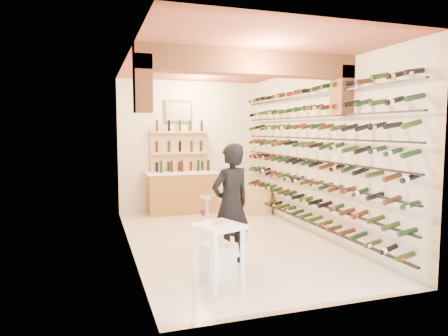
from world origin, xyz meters
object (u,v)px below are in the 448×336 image
object	(u,v)px
white_stool	(218,262)
crate_lower	(258,207)
chrome_barstool	(207,209)
person	(231,205)
back_counter	(182,191)
wine_rack	(305,154)
tasting_table	(218,235)

from	to	relation	value
white_stool	crate_lower	size ratio (longest dim) A/B	0.85
white_stool	chrome_barstool	bearing A→B (deg)	77.16
white_stool	person	distance (m)	0.91
white_stool	crate_lower	xyz separation A→B (m)	(2.16, 3.74, -0.07)
back_counter	crate_lower	xyz separation A→B (m)	(1.70, -0.67, -0.37)
person	crate_lower	distance (m)	3.78
white_stool	chrome_barstool	xyz separation A→B (m)	(0.62, 2.74, 0.17)
back_counter	chrome_barstool	xyz separation A→B (m)	(0.17, -1.67, -0.13)
wine_rack	tasting_table	distance (m)	3.19
tasting_table	back_counter	bearing A→B (deg)	62.76
wine_rack	chrome_barstool	bearing A→B (deg)	149.61
wine_rack	white_stool	xyz separation A→B (m)	(-2.29, -1.76, -1.31)
white_stool	crate_lower	distance (m)	4.32
back_counter	crate_lower	size ratio (longest dim) A/B	3.05
back_counter	tasting_table	size ratio (longest dim) A/B	1.75
white_stool	back_counter	bearing A→B (deg)	84.08
wine_rack	tasting_table	xyz separation A→B (m)	(-2.35, -1.96, -0.89)
wine_rack	chrome_barstool	distance (m)	2.24
wine_rack	white_stool	distance (m)	3.17
white_stool	person	bearing A→B (deg)	54.63
wine_rack	crate_lower	xyz separation A→B (m)	(-0.13, 1.98, -1.38)
crate_lower	wine_rack	bearing A→B (deg)	-86.21
tasting_table	crate_lower	distance (m)	4.54
wine_rack	crate_lower	size ratio (longest dim) A/B	10.23
back_counter	person	xyz separation A→B (m)	(-0.10, -3.91, 0.38)
wine_rack	person	bearing A→B (deg)	-146.86
tasting_table	white_stool	xyz separation A→B (m)	(0.06, 0.20, -0.42)
chrome_barstool	wine_rack	bearing A→B (deg)	-30.39
person	crate_lower	bearing A→B (deg)	-138.28
back_counter	chrome_barstool	world-z (taller)	back_counter
back_counter	crate_lower	world-z (taller)	back_counter
wine_rack	white_stool	bearing A→B (deg)	-142.40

